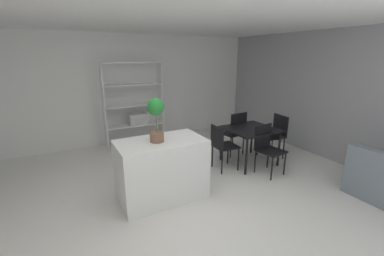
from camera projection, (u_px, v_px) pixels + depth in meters
name	position (u px, v px, depth m)	size (l,w,h in m)	color
ground_plane	(180.00, 202.00, 3.76)	(9.73, 9.73, 0.00)	silver
ceiling_slab	(177.00, 9.00, 3.02)	(7.07, 6.48, 0.06)	white
back_partition	(122.00, 90.00, 6.10)	(7.07, 0.06, 2.62)	white
right_partition_gray	(337.00, 97.00, 5.00)	(0.06, 6.48, 2.62)	#9E9EA3
kitchen_island	(162.00, 169.00, 3.78)	(1.28, 0.73, 0.93)	white
potted_plant_on_island	(156.00, 116.00, 3.49)	(0.24, 0.24, 0.63)	brown
open_bookshelf	(135.00, 109.00, 5.96)	(1.37, 0.35, 1.97)	white
dining_table	(250.00, 132.00, 4.97)	(0.95, 0.91, 0.73)	black
dining_chair_near	(267.00, 145.00, 4.60)	(0.48, 0.48, 0.90)	black
dining_chair_window_side	(275.00, 132.00, 5.31)	(0.50, 0.48, 0.92)	black
dining_chair_far	(235.00, 130.00, 5.40)	(0.46, 0.44, 0.96)	black
dining_chair_island_side	(222.00, 144.00, 4.70)	(0.44, 0.44, 0.87)	black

